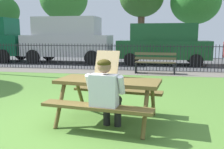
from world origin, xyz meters
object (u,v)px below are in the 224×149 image
Objects in this scene: picnic_table_foreground at (108,89)px; parked_car_right at (163,43)px; adult_at_table at (106,93)px; far_tree_midright at (195,2)px; pizza_box_open at (104,73)px; park_bench_center at (155,63)px; far_tree_left at (2,12)px; parked_car_center at (68,39)px.

parked_car_right is at bearing 81.85° from picnic_table_foreground.
adult_at_table is 0.22× the size of far_tree_midright.
adult_at_table is at bearing -76.25° from pizza_box_open.
pizza_box_open reaches higher than park_bench_center.
pizza_box_open is at bearing -99.00° from parked_car_right.
far_tree_left is (-12.40, 9.20, 2.97)m from park_bench_center.
adult_at_table is (0.06, -0.51, 0.06)m from picnic_table_foreground.
park_bench_center is at bearing 80.16° from pizza_box_open.
far_tree_midright is at bearing 72.93° from park_bench_center.
picnic_table_foreground is 0.42× the size of parked_car_center.
parked_car_right is (1.21, 9.39, 0.44)m from adult_at_table.
far_tree_midright is (3.63, 15.49, 3.18)m from adult_at_table.
adult_at_table is 6.34m from park_bench_center.
pizza_box_open is 8.82m from parked_car_right.
pizza_box_open is (-0.11, 0.17, 0.26)m from picnic_table_foreground.
park_bench_center is 0.34× the size of parked_car_center.
parked_car_center is (-4.69, 3.11, 0.89)m from park_bench_center.
park_bench_center is 5.70m from parked_car_center.
park_bench_center is at bearing -36.57° from far_tree_left.
picnic_table_foreground is 1.23× the size of park_bench_center.
picnic_table_foreground is at bearing 96.61° from adult_at_table.
parked_car_center is 1.01× the size of far_tree_left.
picnic_table_foreground is 8.98m from parked_car_right.
pizza_box_open is 0.13× the size of parked_car_center.
far_tree_left is at bearing 143.43° from park_bench_center.
far_tree_midright reaches higher than far_tree_left.
parked_car_right is 1.00× the size of far_tree_left.
park_bench_center is 0.35× the size of parked_car_right.
parked_car_center is 0.87× the size of far_tree_midright.
picnic_table_foreground is 1.67× the size of adult_at_table.
parked_car_right is (1.27, 8.88, 0.50)m from picnic_table_foreground.
adult_at_table reaches higher than picnic_table_foreground.
far_tree_left is (-7.71, 6.10, 2.08)m from parked_car_center.
far_tree_left is at bearing 180.00° from far_tree_midright.
far_tree_midright is at bearing 39.03° from parked_car_center.
parked_car_right is at bearing -111.64° from far_tree_midright.
far_tree_left is (-11.43, 14.81, 2.52)m from pizza_box_open.
park_bench_center is (0.97, 5.60, -0.45)m from pizza_box_open.
pizza_box_open is 0.11× the size of far_tree_midright.
parked_car_center is (-3.89, 9.39, 0.65)m from adult_at_table.
parked_car_center is at bearing 113.33° from picnic_table_foreground.
picnic_table_foreground is at bearing -98.15° from parked_car_right.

